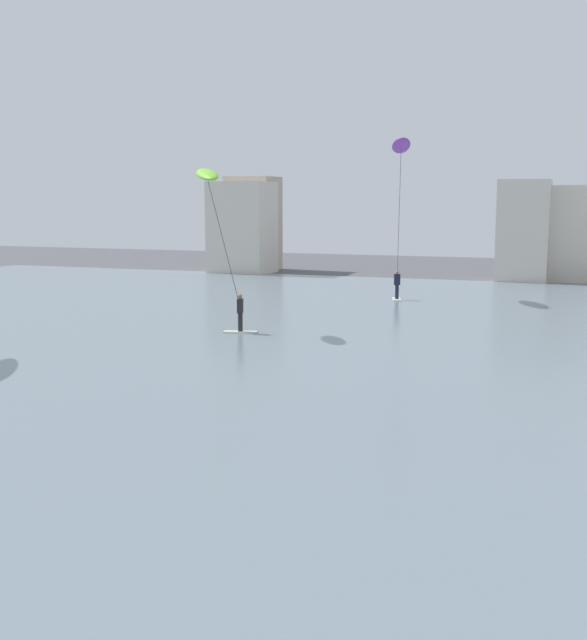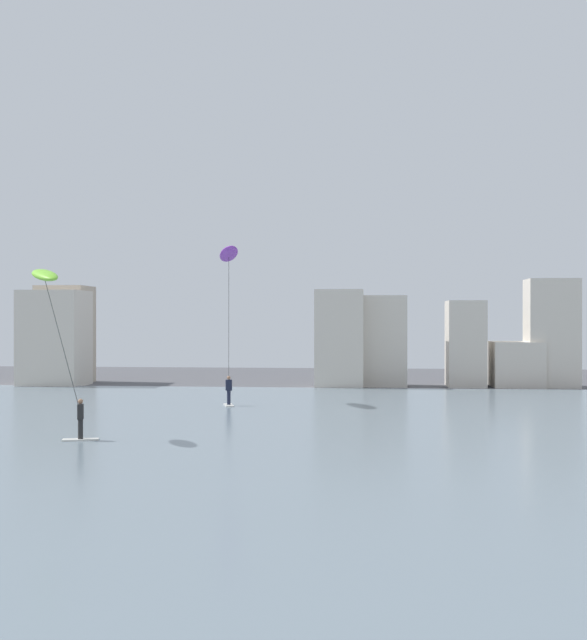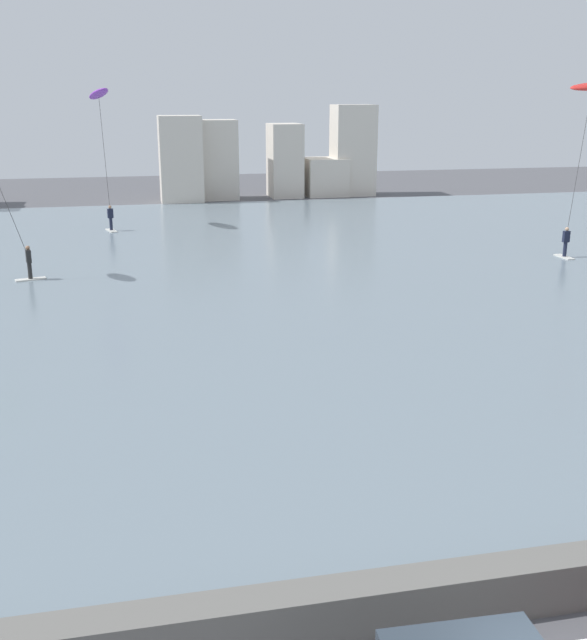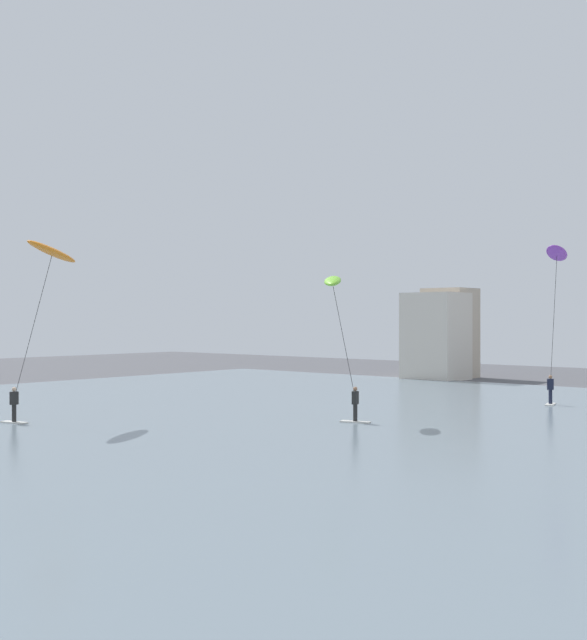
# 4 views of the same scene
# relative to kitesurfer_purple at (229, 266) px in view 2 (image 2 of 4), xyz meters

# --- Properties ---
(water_bay) EXTENTS (84.00, 52.00, 0.10)m
(water_bay) POSITION_rel_kitesurfer_purple_xyz_m (6.36, -15.08, -7.85)
(water_bay) COLOR slate
(water_bay) RESTS_ON ground
(far_shore_buildings) EXTENTS (39.96, 6.41, 7.76)m
(far_shore_buildings) POSITION_rel_kitesurfer_purple_xyz_m (2.15, 13.41, -4.53)
(far_shore_buildings) COLOR #B7A893
(far_shore_buildings) RESTS_ON ground
(kitesurfer_purple) EXTENTS (1.79, 3.93, 9.06)m
(kitesurfer_purple) POSITION_rel_kitesurfer_purple_xyz_m (0.00, 0.00, 0.00)
(kitesurfer_purple) COLOR silver
(kitesurfer_purple) RESTS_ON water_bay
(kitesurfer_lime) EXTENTS (3.44, 2.52, 7.03)m
(kitesurfer_lime) POSITION_rel_kitesurfer_purple_xyz_m (-4.81, -14.25, -2.06)
(kitesurfer_lime) COLOR silver
(kitesurfer_lime) RESTS_ON water_bay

